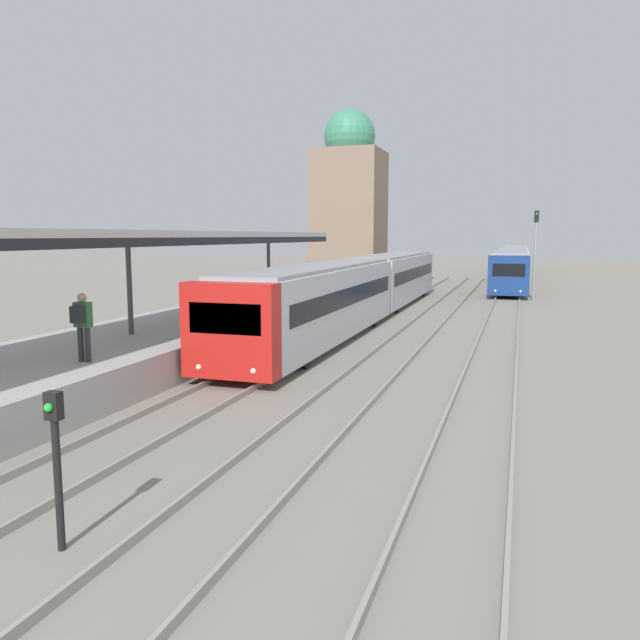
{
  "coord_description": "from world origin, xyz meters",
  "views": [
    {
      "loc": [
        7.24,
        -0.19,
        4.03
      ],
      "look_at": [
        1.63,
        17.22,
        1.55
      ],
      "focal_mm": 35.0,
      "sensor_mm": 36.0,
      "label": 1
    }
  ],
  "objects_px": {
    "person_on_platform": "(82,322)",
    "train_near": "(363,285)",
    "signal_mast_far": "(535,245)",
    "train_far": "(513,261)",
    "signal_post_near": "(56,454)"
  },
  "relations": [
    {
      "from": "train_far",
      "to": "person_on_platform",
      "type": "bearing_deg",
      "value": -100.67
    },
    {
      "from": "train_near",
      "to": "person_on_platform",
      "type": "bearing_deg",
      "value": -99.05
    },
    {
      "from": "person_on_platform",
      "to": "train_near",
      "type": "xyz_separation_m",
      "value": [
        2.71,
        17.02,
        -0.36
      ]
    },
    {
      "from": "person_on_platform",
      "to": "signal_post_near",
      "type": "bearing_deg",
      "value": -53.97
    },
    {
      "from": "train_near",
      "to": "train_far",
      "type": "relative_size",
      "value": 0.72
    },
    {
      "from": "train_near",
      "to": "signal_mast_far",
      "type": "xyz_separation_m",
      "value": [
        8.03,
        11.88,
        1.82
      ]
    },
    {
      "from": "person_on_platform",
      "to": "signal_mast_far",
      "type": "distance_m",
      "value": 30.87
    },
    {
      "from": "train_far",
      "to": "signal_mast_far",
      "type": "distance_m",
      "value": 20.2
    },
    {
      "from": "train_near",
      "to": "train_far",
      "type": "bearing_deg",
      "value": 78.48
    },
    {
      "from": "person_on_platform",
      "to": "train_near",
      "type": "relative_size",
      "value": 0.06
    },
    {
      "from": "train_far",
      "to": "signal_post_near",
      "type": "xyz_separation_m",
      "value": [
        -4.77,
        -55.08,
        -0.34
      ]
    },
    {
      "from": "signal_mast_far",
      "to": "person_on_platform",
      "type": "bearing_deg",
      "value": -110.38
    },
    {
      "from": "train_far",
      "to": "signal_mast_far",
      "type": "bearing_deg",
      "value": -85.67
    },
    {
      "from": "train_near",
      "to": "signal_post_near",
      "type": "bearing_deg",
      "value": -85.7
    },
    {
      "from": "train_far",
      "to": "signal_mast_far",
      "type": "xyz_separation_m",
      "value": [
        1.52,
        -20.06,
        1.83
      ]
    }
  ]
}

